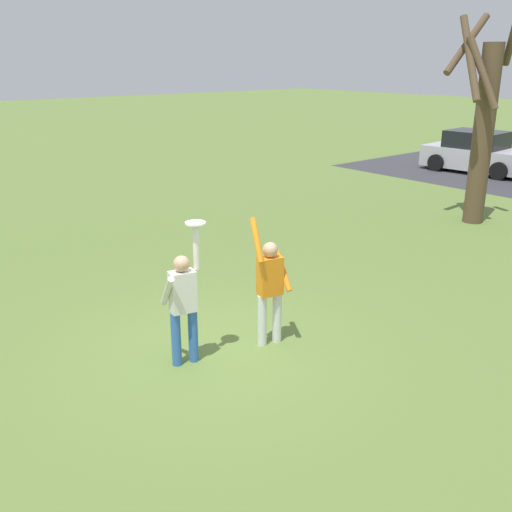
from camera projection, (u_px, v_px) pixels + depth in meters
The scene contains 7 objects.
ground_plane at pixel (216, 349), 8.88m from camera, with size 120.00×120.00×0.00m, color olive.
person_catcher at pixel (183, 301), 8.18m from camera, with size 0.49×0.58×2.08m.
person_defender at pixel (270, 285), 8.77m from camera, with size 0.52×0.61×2.04m.
frisbee_disc at pixel (195, 223), 7.92m from camera, with size 0.29×0.29×0.02m, color white.
parked_car_silver at pixel (478, 154), 22.61m from camera, with size 4.22×2.26×1.59m.
bare_tree_tall at pixel (482, 122), 15.01m from camera, with size 1.64×1.78×5.53m.
field_cone_orange at pixel (265, 269), 11.79m from camera, with size 0.26×0.26×0.32m, color orange.
Camera 1 is at (6.50, -4.61, 4.21)m, focal length 40.69 mm.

